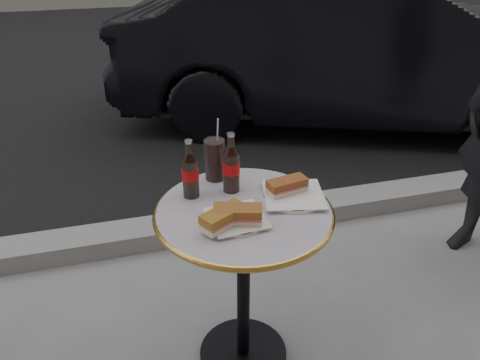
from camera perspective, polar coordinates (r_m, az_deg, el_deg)
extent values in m
plane|color=gray|center=(2.10, 0.38, -20.60)|extent=(80.00, 80.00, 0.00)
cube|color=black|center=(6.51, -11.85, 14.56)|extent=(40.00, 8.00, 0.00)
cube|color=gray|center=(2.72, -4.71, -5.65)|extent=(40.00, 0.20, 0.12)
cylinder|color=silver|center=(1.54, -0.41, -4.87)|extent=(0.21, 0.21, 0.01)
cylinder|color=white|center=(1.68, 6.51, -1.99)|extent=(0.29, 0.29, 0.01)
cube|color=#9A6627|center=(1.49, -2.02, -4.70)|extent=(0.17, 0.14, 0.05)
cube|color=#965626|center=(1.51, -0.29, -4.32)|extent=(0.17, 0.12, 0.05)
cube|color=brown|center=(1.67, 5.74, -0.80)|extent=(0.15, 0.09, 0.05)
cylinder|color=black|center=(1.76, -3.10, 2.53)|extent=(0.10, 0.10, 0.16)
imported|color=black|center=(4.20, 14.05, 15.46)|extent=(2.72, 4.19, 1.30)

